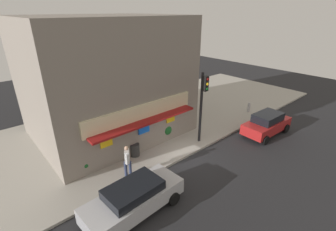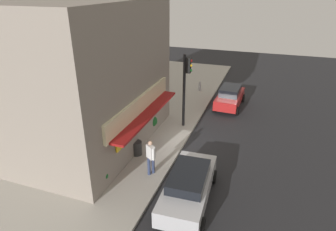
# 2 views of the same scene
# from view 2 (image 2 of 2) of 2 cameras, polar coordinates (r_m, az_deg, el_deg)

# --- Properties ---
(ground_plane) EXTENTS (55.19, 55.19, 0.00)m
(ground_plane) POSITION_cam_2_polar(r_m,az_deg,el_deg) (17.74, 3.57, -5.31)
(ground_plane) COLOR #232326
(sidewalk) EXTENTS (36.79, 11.61, 0.14)m
(sidewalk) POSITION_cam_2_polar(r_m,az_deg,el_deg) (19.86, -12.73, -2.23)
(sidewalk) COLOR #A39E93
(sidewalk) RESTS_ON ground_plane
(corner_building) EXTENTS (9.92, 8.89, 7.98)m
(corner_building) POSITION_cam_2_polar(r_m,az_deg,el_deg) (17.30, -18.07, 7.61)
(corner_building) COLOR gray
(corner_building) RESTS_ON sidewalk
(traffic_light) EXTENTS (0.32, 0.58, 4.80)m
(traffic_light) POSITION_cam_2_polar(r_m,az_deg,el_deg) (18.31, 3.54, 6.72)
(traffic_light) COLOR black
(traffic_light) RESTS_ON sidewalk
(fire_hydrant) EXTENTS (0.48, 0.24, 0.86)m
(fire_hydrant) POSITION_cam_2_polar(r_m,az_deg,el_deg) (25.91, 6.28, 5.80)
(fire_hydrant) COLOR #B2B2B7
(fire_hydrant) RESTS_ON sidewalk
(trash_can) EXTENTS (0.59, 0.59, 0.79)m
(trash_can) POSITION_cam_2_polar(r_m,az_deg,el_deg) (16.19, -6.18, -6.37)
(trash_can) COLOR #2D2D2D
(trash_can) RESTS_ON sidewalk
(pedestrian) EXTENTS (0.45, 0.55, 1.85)m
(pedestrian) POSITION_cam_2_polar(r_m,az_deg,el_deg) (14.25, -3.41, -7.93)
(pedestrian) COLOR navy
(pedestrian) RESTS_ON sidewalk
(potted_plant_by_doorway) EXTENTS (0.51, 0.51, 0.85)m
(potted_plant_by_doorway) POSITION_cam_2_polar(r_m,az_deg,el_deg) (14.06, -12.64, -11.91)
(potted_plant_by_doorway) COLOR gray
(potted_plant_by_doorway) RESTS_ON sidewalk
(potted_plant_by_window) EXTENTS (0.73, 0.73, 1.11)m
(potted_plant_by_window) POSITION_cam_2_polar(r_m,az_deg,el_deg) (18.37, -3.23, -1.28)
(potted_plant_by_window) COLOR gray
(potted_plant_by_window) RESTS_ON sidewalk
(parked_car_silver) EXTENTS (4.68, 2.20, 1.50)m
(parked_car_silver) POSITION_cam_2_polar(r_m,az_deg,el_deg) (13.01, 4.08, -13.58)
(parked_car_silver) COLOR #B7B7BC
(parked_car_silver) RESTS_ON ground_plane
(parked_car_red) EXTENTS (4.10, 2.03, 1.63)m
(parked_car_red) POSITION_cam_2_polar(r_m,az_deg,el_deg) (22.99, 12.06, 3.64)
(parked_car_red) COLOR #AD1E1E
(parked_car_red) RESTS_ON ground_plane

